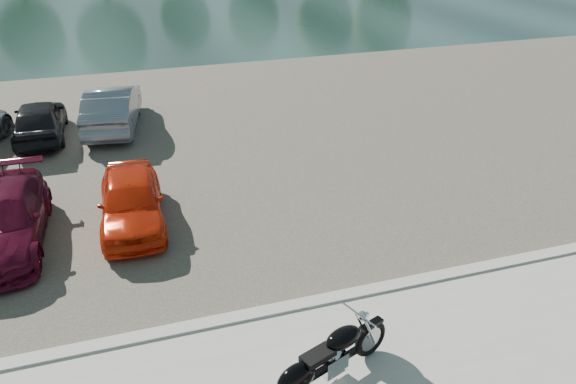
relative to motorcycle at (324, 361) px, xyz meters
name	(u,v)px	position (x,y,z in m)	size (l,w,h in m)	color
ground	(372,377)	(0.85, -0.04, -0.56)	(200.00, 200.00, 0.00)	#595447
kerb	(328,300)	(0.85, 1.96, -0.49)	(60.00, 0.30, 0.14)	#ABA9A1
parking_lot	(230,136)	(0.85, 10.96, -0.54)	(60.00, 18.00, 0.04)	#423D36
river	(149,1)	(0.85, 39.96, -0.56)	(120.00, 40.00, 0.00)	#1B312E
motorcycle	(324,361)	(0.00, 0.00, 0.00)	(2.23, 1.09, 1.05)	black
car_3	(3,220)	(-5.32, 6.09, 0.10)	(1.73, 4.26, 1.24)	#510B22
car_4	(131,200)	(-2.55, 6.16, 0.10)	(1.46, 3.63, 1.24)	red
car_8	(39,120)	(-5.02, 12.60, 0.11)	(1.50, 3.73, 1.27)	black
car_9	(113,107)	(-2.72, 12.93, 0.19)	(1.52, 4.35, 1.43)	gray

